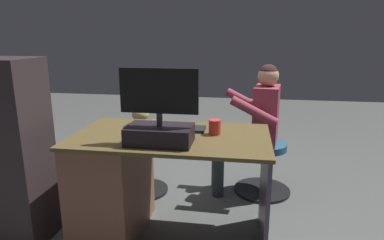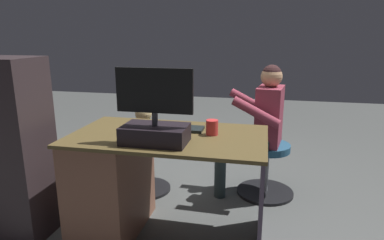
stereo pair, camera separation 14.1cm
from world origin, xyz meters
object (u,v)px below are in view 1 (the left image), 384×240
keyboard (176,128)px  person (254,120)px  cup (215,127)px  office_chair_teddy (142,162)px  computer_mouse (131,126)px  desk (125,181)px  visitor_chair (263,164)px  monitor (160,124)px  teddy_bear (141,126)px  tv_remote (128,129)px

keyboard → person: bearing=-129.6°
cup → keyboard: bearing=-14.0°
keyboard → office_chair_teddy: bearing=-51.5°
computer_mouse → desk: bearing=80.1°
visitor_chair → cup: bearing=63.6°
monitor → teddy_bear: monitor is taller
keyboard → desk: bearing=20.2°
cup → tv_remote: (0.60, 0.01, -0.04)m
cup → office_chair_teddy: size_ratio=0.21×
desk → monitor: (-0.31, 0.18, 0.47)m
teddy_bear → person: bearing=-172.2°
desk → teddy_bear: bearing=-83.4°
computer_mouse → office_chair_teddy: (0.10, -0.54, -0.49)m
monitor → visitor_chair: 1.36m
monitor → visitor_chair: (-0.69, -1.00, -0.61)m
office_chair_teddy → teddy_bear: 0.34m
keyboard → visitor_chair: bearing=-133.6°
keyboard → computer_mouse: (0.32, 0.01, 0.01)m
visitor_chair → person: person is taller
cup → tv_remote: size_ratio=0.66×
office_chair_teddy → person: 1.06m
desk → tv_remote: bearing=-116.3°
teddy_bear → cup: bearing=138.9°
monitor → person: monitor is taller
visitor_chair → office_chair_teddy: bearing=8.5°
teddy_bear → monitor: bearing=114.5°
person → teddy_bear: bearing=7.8°
keyboard → teddy_bear: bearing=-52.1°
monitor → computer_mouse: bearing=-46.0°
monitor → keyboard: 0.33m
computer_mouse → person: bearing=-142.2°
monitor → person: 1.16m
desk → office_chair_teddy: bearing=-83.2°
teddy_bear → computer_mouse: bearing=100.1°
computer_mouse → tv_remote: bearing=93.4°
monitor → keyboard: size_ratio=1.12×
desk → cup: 0.74m
keyboard → visitor_chair: size_ratio=0.84×
desk → monitor: monitor is taller
office_chair_teddy → visitor_chair: same height
cup → visitor_chair: bearing=-116.4°
teddy_bear → person: 0.99m
desk → computer_mouse: computer_mouse is taller
tv_remote → teddy_bear: 0.64m
office_chair_teddy → visitor_chair: 1.09m
desk → cup: size_ratio=13.00×
desk → person: 1.24m
cup → visitor_chair: (-0.38, -0.76, -0.54)m
office_chair_teddy → teddy_bear: teddy_bear is taller
tv_remote → person: (-0.88, -0.75, -0.09)m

